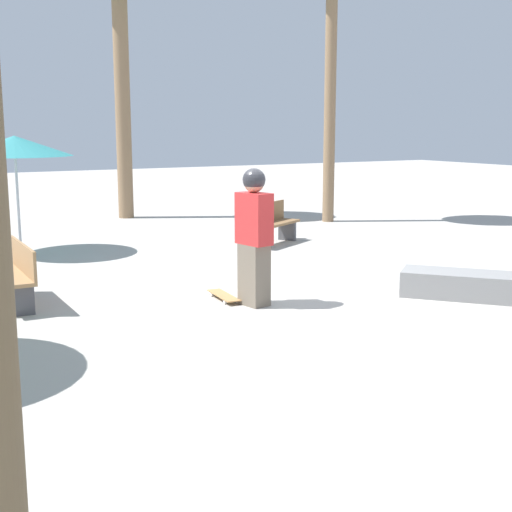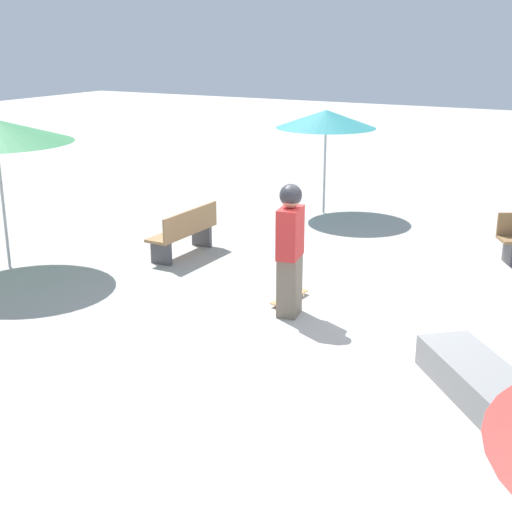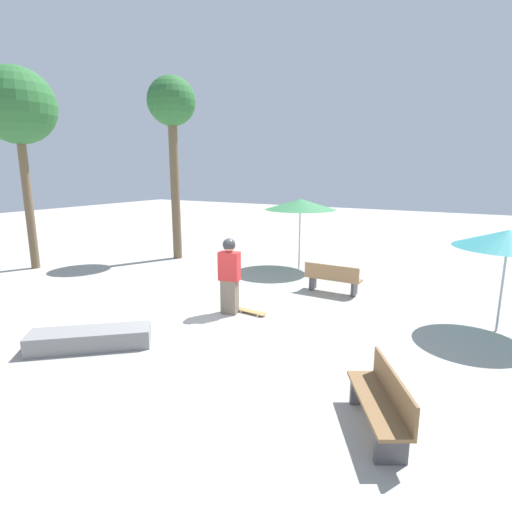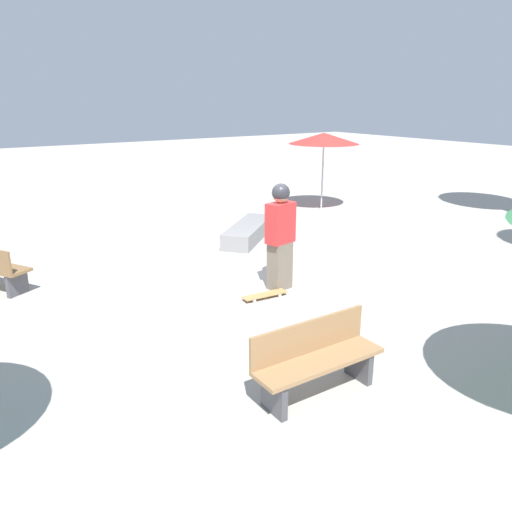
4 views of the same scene
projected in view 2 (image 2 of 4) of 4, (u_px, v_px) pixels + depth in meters
The scene contains 6 objects.
ground_plane at pixel (341, 316), 9.99m from camera, with size 60.00×60.00×0.00m, color #ADA8A0.
skater_main at pixel (290, 246), 9.76m from camera, with size 0.54×0.36×1.87m.
skateboard at pixel (290, 297), 10.55m from camera, with size 0.81×0.26×0.07m.
concrete_ledge at pixel (490, 391), 7.52m from camera, with size 2.17×1.99×0.37m.
bench_near at pixel (185, 232), 12.61m from camera, with size 1.61×0.46×0.85m.
shade_umbrella_teal at pixel (326, 119), 15.11m from camera, with size 2.14×2.14×2.24m.
Camera 2 is at (-8.71, -3.41, 3.80)m, focal length 50.00 mm.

